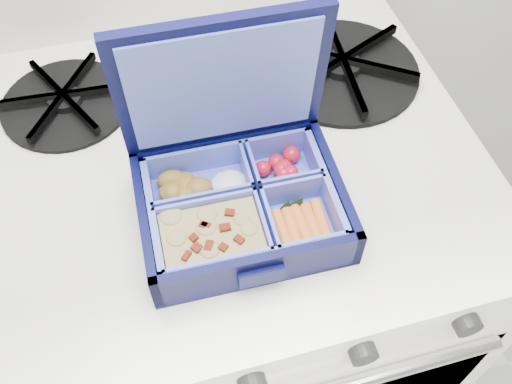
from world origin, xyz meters
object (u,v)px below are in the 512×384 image
object	(u,v)px
burner_grate	(342,64)
fork	(280,137)
stove	(242,291)
bento_box	(241,206)

from	to	relation	value
burner_grate	fork	bearing A→B (deg)	-140.89
stove	fork	xyz separation A→B (m)	(0.05, -0.02, 0.42)
stove	fork	distance (m)	0.42
burner_grate	stove	bearing A→B (deg)	-156.85
stove	burner_grate	size ratio (longest dim) A/B	4.11
bento_box	fork	bearing A→B (deg)	55.44
bento_box	burner_grate	world-z (taller)	bento_box
stove	bento_box	world-z (taller)	bento_box
stove	bento_box	size ratio (longest dim) A/B	4.01
burner_grate	fork	size ratio (longest dim) A/B	1.13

